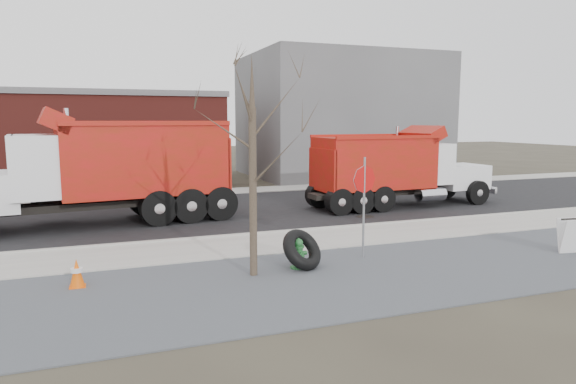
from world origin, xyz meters
name	(u,v)px	position (x,y,z in m)	size (l,w,h in m)	color
ground	(329,241)	(0.00, 0.00, 0.00)	(120.00, 120.00, 0.00)	#383328
gravel_verge	(389,272)	(0.00, -3.50, 0.01)	(60.00, 5.00, 0.03)	slate
sidewalk	(326,239)	(0.00, 0.25, 0.03)	(60.00, 2.50, 0.06)	#9E9B93
curb	(310,230)	(0.00, 1.55, 0.06)	(60.00, 0.15, 0.11)	#9E9B93
road	(267,209)	(0.00, 6.30, 0.01)	(60.00, 9.40, 0.02)	black
far_sidewalk	(233,191)	(0.00, 12.00, 0.03)	(60.00, 2.00, 0.06)	#9E9B93
building_grey	(339,116)	(9.00, 18.00, 4.00)	(12.00, 10.00, 8.00)	slate
building_brick	(30,140)	(-10.00, 17.00, 2.65)	(20.20, 8.20, 5.30)	maroon
bare_tree	(252,138)	(-3.20, -2.60, 3.30)	(3.20, 3.20, 5.20)	#382D23
fire_hydrant	(299,255)	(-1.97, -2.42, 0.36)	(0.44, 0.43, 0.79)	#2A7037
truck_tire	(302,250)	(-1.90, -2.46, 0.50)	(1.43, 1.35, 1.09)	black
stop_sign	(364,190)	(0.02, -2.10, 1.87)	(0.73, 0.19, 2.74)	gray
sandwich_board	(572,235)	(5.72, -3.68, 0.52)	(0.77, 0.56, 0.99)	white
traffic_cone_far	(77,273)	(-7.14, -2.09, 0.33)	(0.35, 0.35, 0.66)	#F65A07
dump_truck_red_a	(395,166)	(5.38, 4.94, 1.74)	(8.51, 2.61, 3.43)	black
dump_truck_red_b	(105,167)	(-6.36, 5.20, 2.07)	(9.90, 3.84, 4.07)	black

